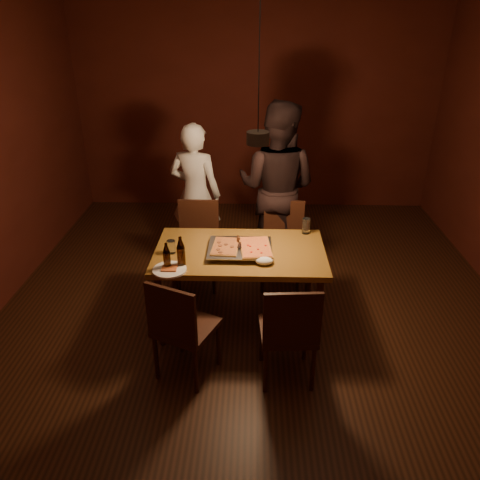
{
  "coord_description": "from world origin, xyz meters",
  "views": [
    {
      "loc": [
        -0.03,
        -3.64,
        2.65
      ],
      "look_at": [
        -0.14,
        0.01,
        0.85
      ],
      "focal_mm": 35.0,
      "sensor_mm": 36.0,
      "label": 1
    }
  ],
  "objects_px": {
    "beer_bottle_b": "(181,252)",
    "diner_white": "(195,194)",
    "plate_slice": "(169,270)",
    "beer_bottle_a": "(167,256)",
    "chair_far_right": "(283,236)",
    "chair_near_right": "(290,326)",
    "chair_near_left": "(180,322)",
    "pendant_lamp": "(258,137)",
    "pizza_tray": "(240,250)",
    "diner_dark": "(277,188)",
    "dining_table": "(240,258)",
    "chair_far_left": "(198,236)"
  },
  "relations": [
    {
      "from": "beer_bottle_b",
      "to": "diner_white",
      "type": "height_order",
      "value": "diner_white"
    },
    {
      "from": "beer_bottle_b",
      "to": "plate_slice",
      "type": "distance_m",
      "value": 0.17
    },
    {
      "from": "beer_bottle_a",
      "to": "beer_bottle_b",
      "type": "relative_size",
      "value": 0.86
    },
    {
      "from": "chair_far_right",
      "to": "chair_near_right",
      "type": "distance_m",
      "value": 1.56
    },
    {
      "from": "chair_near_left",
      "to": "pendant_lamp",
      "type": "bearing_deg",
      "value": 77.45
    },
    {
      "from": "chair_far_right",
      "to": "pizza_tray",
      "type": "height_order",
      "value": "chair_far_right"
    },
    {
      "from": "plate_slice",
      "to": "diner_white",
      "type": "bearing_deg",
      "value": 89.14
    },
    {
      "from": "chair_far_right",
      "to": "beer_bottle_b",
      "type": "bearing_deg",
      "value": 55.73
    },
    {
      "from": "chair_near_right",
      "to": "beer_bottle_a",
      "type": "bearing_deg",
      "value": 150.2
    },
    {
      "from": "diner_dark",
      "to": "beer_bottle_b",
      "type": "bearing_deg",
      "value": 81.14
    },
    {
      "from": "pendant_lamp",
      "to": "chair_near_right",
      "type": "bearing_deg",
      "value": -72.44
    },
    {
      "from": "dining_table",
      "to": "pizza_tray",
      "type": "height_order",
      "value": "pizza_tray"
    },
    {
      "from": "dining_table",
      "to": "chair_far_right",
      "type": "distance_m",
      "value": 0.87
    },
    {
      "from": "plate_slice",
      "to": "pendant_lamp",
      "type": "relative_size",
      "value": 0.25
    },
    {
      "from": "pizza_tray",
      "to": "beer_bottle_a",
      "type": "relative_size",
      "value": 2.41
    },
    {
      "from": "plate_slice",
      "to": "diner_white",
      "type": "relative_size",
      "value": 0.17
    },
    {
      "from": "chair_near_left",
      "to": "diner_white",
      "type": "bearing_deg",
      "value": 117.02
    },
    {
      "from": "chair_far_right",
      "to": "beer_bottle_b",
      "type": "height_order",
      "value": "beer_bottle_b"
    },
    {
      "from": "chair_near_left",
      "to": "beer_bottle_a",
      "type": "height_order",
      "value": "beer_bottle_a"
    },
    {
      "from": "chair_far_right",
      "to": "beer_bottle_a",
      "type": "xyz_separation_m",
      "value": [
        -1.01,
        -1.08,
        0.33
      ]
    },
    {
      "from": "chair_near_right",
      "to": "beer_bottle_a",
      "type": "height_order",
      "value": "beer_bottle_a"
    },
    {
      "from": "chair_near_left",
      "to": "pizza_tray",
      "type": "height_order",
      "value": "chair_near_left"
    },
    {
      "from": "diner_white",
      "to": "pendant_lamp",
      "type": "height_order",
      "value": "pendant_lamp"
    },
    {
      "from": "chair_near_right",
      "to": "pizza_tray",
      "type": "xyz_separation_m",
      "value": [
        -0.39,
        0.78,
        0.24
      ]
    },
    {
      "from": "diner_dark",
      "to": "chair_near_left",
      "type": "bearing_deg",
      "value": 88.96
    },
    {
      "from": "chair_far_right",
      "to": "diner_dark",
      "type": "xyz_separation_m",
      "value": [
        -0.06,
        0.4,
        0.39
      ]
    },
    {
      "from": "beer_bottle_b",
      "to": "chair_far_right",
      "type": "bearing_deg",
      "value": 49.18
    },
    {
      "from": "chair_far_right",
      "to": "plate_slice",
      "type": "xyz_separation_m",
      "value": [
        -0.99,
        -1.12,
        0.22
      ]
    },
    {
      "from": "pizza_tray",
      "to": "beer_bottle_b",
      "type": "height_order",
      "value": "beer_bottle_b"
    },
    {
      "from": "beer_bottle_b",
      "to": "beer_bottle_a",
      "type": "bearing_deg",
      "value": -159.6
    },
    {
      "from": "chair_far_left",
      "to": "chair_far_right",
      "type": "bearing_deg",
      "value": -178.31
    },
    {
      "from": "chair_near_right",
      "to": "diner_white",
      "type": "bearing_deg",
      "value": 110.32
    },
    {
      "from": "pendant_lamp",
      "to": "chair_near_left",
      "type": "bearing_deg",
      "value": -126.59
    },
    {
      "from": "chair_far_right",
      "to": "pendant_lamp",
      "type": "distance_m",
      "value": 1.47
    },
    {
      "from": "chair_far_left",
      "to": "chair_near_right",
      "type": "bearing_deg",
      "value": 119.51
    },
    {
      "from": "diner_dark",
      "to": "pendant_lamp",
      "type": "bearing_deg",
      "value": 100.44
    },
    {
      "from": "pizza_tray",
      "to": "diner_white",
      "type": "bearing_deg",
      "value": 110.85
    },
    {
      "from": "pizza_tray",
      "to": "chair_near_right",
      "type": "bearing_deg",
      "value": -64.83
    },
    {
      "from": "beer_bottle_b",
      "to": "diner_white",
      "type": "xyz_separation_m",
      "value": [
        -0.06,
        1.55,
        -0.08
      ]
    },
    {
      "from": "chair_far_left",
      "to": "beer_bottle_a",
      "type": "relative_size",
      "value": 2.13
    },
    {
      "from": "chair_near_right",
      "to": "plate_slice",
      "type": "relative_size",
      "value": 1.75
    },
    {
      "from": "pendant_lamp",
      "to": "plate_slice",
      "type": "bearing_deg",
      "value": -152.61
    },
    {
      "from": "diner_white",
      "to": "chair_near_right",
      "type": "bearing_deg",
      "value": 128.39
    },
    {
      "from": "beer_bottle_a",
      "to": "pendant_lamp",
      "type": "bearing_deg",
      "value": 24.03
    },
    {
      "from": "beer_bottle_a",
      "to": "pendant_lamp",
      "type": "height_order",
      "value": "pendant_lamp"
    },
    {
      "from": "plate_slice",
      "to": "diner_dark",
      "type": "distance_m",
      "value": 1.79
    },
    {
      "from": "pizza_tray",
      "to": "beer_bottle_a",
      "type": "distance_m",
      "value": 0.66
    },
    {
      "from": "pizza_tray",
      "to": "pendant_lamp",
      "type": "distance_m",
      "value": 1.0
    },
    {
      "from": "chair_far_right",
      "to": "pizza_tray",
      "type": "xyz_separation_m",
      "value": [
        -0.42,
        -0.78,
        0.24
      ]
    },
    {
      "from": "beer_bottle_a",
      "to": "chair_near_left",
      "type": "bearing_deg",
      "value": -71.04
    }
  ]
}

